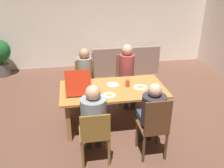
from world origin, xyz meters
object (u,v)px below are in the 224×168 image
at_px(drinking_glass_0, 153,91).
at_px(drinking_glass_1, 128,83).
at_px(person_0, 152,112).
at_px(potted_plant, 0,54).
at_px(chair_1, 125,76).
at_px(couch, 124,62).
at_px(person_1, 127,70).
at_px(dining_table, 113,93).
at_px(plate_1, 113,85).
at_px(plate_0, 109,95).
at_px(chair_0, 154,126).
at_px(person_3, 93,116).
at_px(pizza_box_0, 78,86).
at_px(plate_2, 140,87).
at_px(person_2, 85,74).
at_px(chair_2, 85,80).
at_px(chair_3, 95,135).

height_order(drinking_glass_0, drinking_glass_1, drinking_glass_1).
relative_size(person_0, potted_plant, 1.18).
relative_size(chair_1, drinking_glass_0, 9.02).
relative_size(couch, potted_plant, 1.79).
distance_m(person_1, drinking_glass_0, 1.10).
xyz_separation_m(dining_table, plate_1, (0.02, 0.14, 0.09)).
bearing_deg(drinking_glass_0, plate_0, 174.97).
bearing_deg(chair_1, chair_0, -90.00).
distance_m(person_3, pizza_box_0, 0.90).
distance_m(plate_0, plate_2, 0.62).
bearing_deg(pizza_box_0, person_3, -79.10).
distance_m(person_2, drinking_glass_0, 1.52).
bearing_deg(person_0, pizza_box_0, 139.76).
xyz_separation_m(chair_0, person_2, (-0.85, 1.76, 0.17)).
bearing_deg(drinking_glass_1, person_1, 76.95).
height_order(drinking_glass_0, couch, drinking_glass_0).
relative_size(chair_1, person_1, 0.79).
relative_size(person_1, chair_2, 1.39).
height_order(chair_0, chair_2, chair_0).
bearing_deg(potted_plant, person_3, -59.84).
distance_m(pizza_box_0, drinking_glass_0, 1.26).
bearing_deg(chair_0, person_0, 90.00).
height_order(plate_2, couch, couch).
relative_size(person_0, couch, 0.66).
distance_m(chair_3, drinking_glass_1, 1.23).
distance_m(drinking_glass_0, drinking_glass_1, 0.49).
bearing_deg(drinking_glass_1, chair_0, -80.24).
bearing_deg(person_2, person_3, -90.00).
relative_size(chair_1, chair_3, 1.14).
height_order(person_2, plate_2, person_2).
distance_m(person_0, person_3, 0.85).
bearing_deg(couch, drinking_glass_1, -101.54).
distance_m(person_2, person_3, 1.61).
distance_m(chair_3, plate_2, 1.29).
height_order(person_1, chair_2, person_1).
xyz_separation_m(pizza_box_0, drinking_glass_0, (1.20, -0.38, 0.00)).
distance_m(chair_0, potted_plant, 4.77).
distance_m(chair_2, potted_plant, 2.79).
height_order(person_2, couch, person_2).
bearing_deg(plate_0, potted_plant, 128.34).
distance_m(person_1, potted_plant, 3.58).
relative_size(chair_0, chair_2, 1.10).
distance_m(plate_0, drinking_glass_1, 0.47).
relative_size(chair_3, plate_0, 4.15).
bearing_deg(drinking_glass_1, drinking_glass_0, -45.53).
xyz_separation_m(drinking_glass_0, couch, (0.17, 2.89, -0.50)).
height_order(pizza_box_0, couch, pizza_box_0).
xyz_separation_m(dining_table, chair_3, (-0.42, -0.95, -0.15)).
bearing_deg(dining_table, couch, 73.06).
relative_size(chair_0, chair_3, 1.15).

